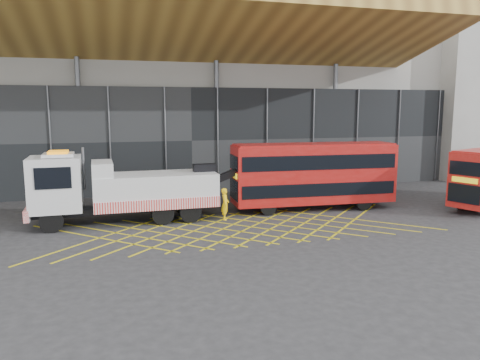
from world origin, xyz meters
name	(u,v)px	position (x,y,z in m)	size (l,w,h in m)	color
ground_plane	(194,231)	(0.00, 0.00, 0.00)	(120.00, 120.00, 0.00)	#262628
road_markings	(237,228)	(2.40, 0.00, 0.01)	(21.56, 7.16, 0.01)	gold
construction_building	(176,79)	(1.92, 18.40, 8.98)	(55.00, 23.97, 18.00)	gray
east_building	(476,72)	(32.00, 16.00, 10.00)	(15.00, 12.00, 20.00)	gray
recovery_truck	(119,189)	(-3.67, 3.04, 1.97)	(12.20, 3.06, 4.25)	black
bus_towed	(313,173)	(8.40, 3.28, 2.36)	(10.56, 3.01, 4.24)	#9E0F0C
worker	(225,204)	(2.26, 2.06, 0.93)	(0.68, 0.45, 1.86)	yellow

